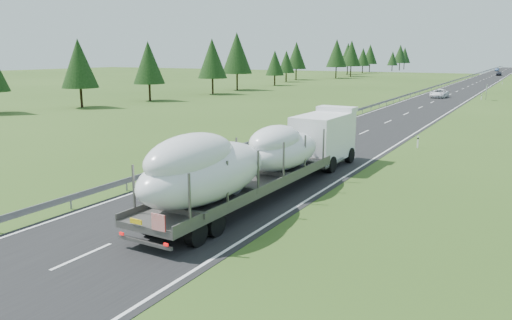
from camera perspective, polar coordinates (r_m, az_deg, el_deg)
The scene contains 10 objects.
ground at distance 21.06m, azimuth -19.24°, elevation -10.39°, with size 400.00×400.00×0.00m, color #2D4818.
road_surface at distance 113.85m, azimuth 22.05°, elevation 7.32°, with size 10.00×400.00×0.02m, color black.
guardrail at distance 114.57m, azimuth 19.43°, elevation 7.83°, with size 0.10×400.00×0.76m.
marker_posts at distance 167.96m, azimuth 26.88°, elevation 8.35°, with size 0.13×350.08×1.00m.
highway_sign at distance 93.11m, azimuth 24.86°, elevation 7.32°, with size 0.08×0.90×2.60m.
tree_line_left at distance 132.58m, azimuth 3.02°, elevation 11.77°, with size 14.25×273.36×12.36m.
boat_truck at distance 27.13m, azimuth 0.60°, elevation 0.54°, with size 3.63×21.56×4.42m.
distant_van at distance 95.85m, azimuth 20.22°, elevation 7.15°, with size 2.46×5.33×1.48m, color white.
distant_car_dark at distance 197.87m, azimuth 26.00°, elevation 8.87°, with size 1.75×4.35×1.48m, color black.
distant_car_blue at distance 246.61m, azimuth 25.83°, elevation 9.28°, with size 1.40×4.03×1.33m, color #1A2D4A.
Camera 1 is at (14.96, -12.59, 7.82)m, focal length 35.00 mm.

